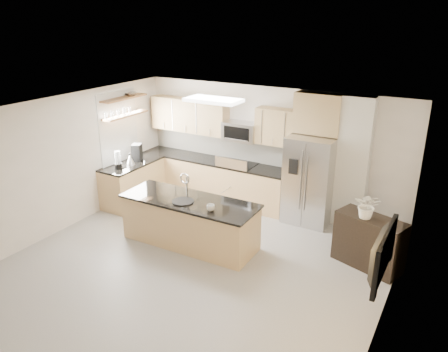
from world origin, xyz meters
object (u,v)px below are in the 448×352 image
Objects in this scene: range at (237,184)px; credenza at (369,242)px; island at (190,222)px; television at (375,252)px; kettle at (130,160)px; bowl at (131,93)px; platter at (183,201)px; microwave at (241,131)px; flower_vase at (368,199)px; refrigerator at (310,180)px; cup at (211,208)px; coffee_maker at (137,153)px; blender at (118,161)px.

range reaches higher than credenza.
television is (3.41, -1.09, 0.91)m from island.
kettle is at bearing -161.65° from credenza.
bowl is 6.32m from television.
range is 2.89× the size of platter.
microwave is 3.35m from flower_vase.
bowl is at bearing -170.20° from refrigerator.
credenza is at bearing 23.12° from cup.
platter is (0.06, -2.29, -0.75)m from microwave.
range is 1.71m from refrigerator.
coffee_maker is at bearing -165.05° from credenza.
range is at bearing 177.82° from credenza.
bowl is at bearing 103.07° from blender.
television is (5.54, -1.96, 0.32)m from kettle.
television reaches higher than flower_vase.
cup is 2.57m from flower_vase.
coffee_maker is (-2.20, 1.18, 0.66)m from island.
island is at bearing -28.20° from coffee_maker.
television is at bearing -22.08° from coffee_maker.
credenza is 5.17m from kettle.
island is 3.13m from flower_vase.
refrigerator is at bearing -5.86° from microwave.
blender is (-2.75, 0.75, 0.16)m from cup.
flower_vase is (2.35, 0.98, 0.30)m from cup.
flower_vase reaches higher than cup.
refrigerator is at bearing 31.04° from television.
kettle is at bearing -77.30° from coffee_maker.
coffee_maker is (-0.07, 0.31, 0.06)m from kettle.
bowl is at bearing -159.41° from microwave.
refrigerator is 5.34× the size of bowl.
flower_vase is at bearing -1.04° from kettle.
platter is 3.61m from television.
bowl is at bearing 140.92° from coffee_maker.
island reaches higher than range.
television is at bearing -15.53° from platter.
kettle is at bearing -163.21° from refrigerator.
credenza is at bearing 36.67° from flower_vase.
flower_vase is (3.03, -1.25, 0.75)m from range.
bowl is (-0.18, 0.75, 1.29)m from blender.
refrigerator is 2.39m from cup.
coffee_maker is (-2.09, -0.85, 0.62)m from range.
refrigerator is at bearing 138.75° from flower_vase.
kettle is (-2.70, 1.07, 0.10)m from cup.
bowl is (-2.25, -0.85, 0.75)m from microwave.
bowl reaches higher than flower_vase.
island is 3.32m from bowl.
kettle is at bearing 154.29° from platter.
credenza is 2.95× the size of blender.
island is at bearing -165.16° from flower_vase.
cup is at bearing -114.24° from refrigerator.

